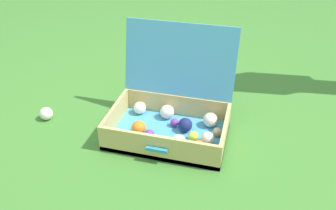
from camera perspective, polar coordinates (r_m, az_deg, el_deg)
The scene contains 3 objects.
ground_plane at distance 1.96m, azimuth -0.03°, elevation -4.05°, with size 16.00×16.00×0.00m, color #3D7A2D.
open_suitcase at distance 1.89m, azimuth 0.74°, elevation -1.16°, with size 0.63×0.53×0.55m.
stray_ball_on_grass at distance 2.15m, azimuth -19.48°, elevation -1.34°, with size 0.08×0.08×0.08m, color white.
Camera 1 is at (0.40, -1.52, 1.18)m, focal length 36.90 mm.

